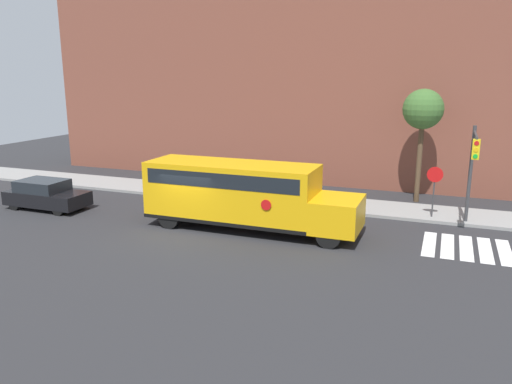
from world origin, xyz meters
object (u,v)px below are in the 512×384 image
traffic_light (472,163)px  school_bus (241,192)px  parked_car (46,195)px  tree_near_sidewalk (423,111)px  stop_sign (434,185)px

traffic_light → school_bus: bearing=-160.1°
parked_car → tree_near_sidewalk: (17.65, 8.34, 4.14)m
school_bus → parked_car: bearing=-177.6°
parked_car → traffic_light: (20.05, 3.84, 2.29)m
parked_car → stop_sign: (18.56, 4.97, 0.97)m
stop_sign → parked_car: bearing=-165.0°
school_bus → traffic_light: bearing=19.9°
school_bus → traffic_light: 10.06m
tree_near_sidewalk → parked_car: bearing=-154.7°
parked_car → stop_sign: bearing=15.0°
stop_sign → tree_near_sidewalk: tree_near_sidewalk is taller
school_bus → parked_car: school_bus is taller
parked_car → tree_near_sidewalk: bearing=25.3°
school_bus → tree_near_sidewalk: bearing=48.5°
parked_car → traffic_light: bearing=10.8°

